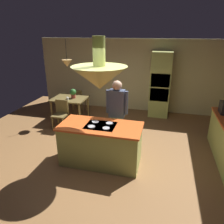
# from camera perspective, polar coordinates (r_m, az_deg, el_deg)

# --- Properties ---
(ground) EXTENTS (8.16, 8.16, 0.00)m
(ground) POSITION_cam_1_polar(r_m,az_deg,el_deg) (5.14, -2.23, -11.95)
(ground) COLOR olive
(wall_back) EXTENTS (6.80, 0.10, 2.55)m
(wall_back) POSITION_cam_1_polar(r_m,az_deg,el_deg) (7.82, 4.88, 9.79)
(wall_back) COLOR beige
(wall_back) RESTS_ON ground
(kitchen_island) EXTENTS (1.77, 0.86, 0.93)m
(kitchen_island) POSITION_cam_1_polar(r_m,az_deg,el_deg) (4.73, -3.00, -8.57)
(kitchen_island) COLOR #A8B259
(kitchen_island) RESTS_ON ground
(oven_tower) EXTENTS (0.66, 0.62, 2.18)m
(oven_tower) POSITION_cam_1_polar(r_m,az_deg,el_deg) (7.37, 12.82, 7.14)
(oven_tower) COLOR #A8B259
(oven_tower) RESTS_ON ground
(dining_table) EXTENTS (1.07, 0.88, 0.76)m
(dining_table) POSITION_cam_1_polar(r_m,az_deg,el_deg) (7.04, -11.27, 2.98)
(dining_table) COLOR brown
(dining_table) RESTS_ON ground
(person_at_island) EXTENTS (0.53, 0.23, 1.74)m
(person_at_island) POSITION_cam_1_polar(r_m,az_deg,el_deg) (5.07, 1.31, 0.34)
(person_at_island) COLOR tan
(person_at_island) RESTS_ON ground
(range_hood) EXTENTS (1.10, 1.10, 1.00)m
(range_hood) POSITION_cam_1_polar(r_m,az_deg,el_deg) (4.20, -3.39, 9.56)
(range_hood) COLOR #A8B259
(pendant_light_over_table) EXTENTS (0.32, 0.32, 0.82)m
(pendant_light_over_table) POSITION_cam_1_polar(r_m,az_deg,el_deg) (6.77, -12.01, 12.69)
(pendant_light_over_table) COLOR #E0B266
(chair_facing_island) EXTENTS (0.40, 0.40, 0.87)m
(chair_facing_island) POSITION_cam_1_polar(r_m,az_deg,el_deg) (6.53, -13.61, -0.09)
(chair_facing_island) COLOR brown
(chair_facing_island) RESTS_ON ground
(chair_by_back_wall) EXTENTS (0.40, 0.40, 0.87)m
(chair_by_back_wall) POSITION_cam_1_polar(r_m,az_deg,el_deg) (7.66, -9.11, 3.39)
(chair_by_back_wall) COLOR brown
(chair_by_back_wall) RESTS_ON ground
(potted_plant_on_table) EXTENTS (0.20, 0.20, 0.30)m
(potted_plant_on_table) POSITION_cam_1_polar(r_m,az_deg,el_deg) (6.92, -10.43, 5.06)
(potted_plant_on_table) COLOR #99382D
(potted_plant_on_table) RESTS_ON dining_table
(cup_on_table) EXTENTS (0.07, 0.07, 0.09)m
(cup_on_table) POSITION_cam_1_polar(r_m,az_deg,el_deg) (6.79, -11.86, 3.56)
(cup_on_table) COLOR white
(cup_on_table) RESTS_ON dining_table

